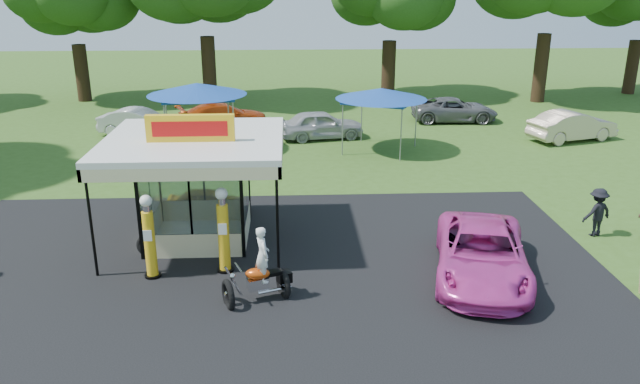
# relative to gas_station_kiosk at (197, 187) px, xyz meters

# --- Properties ---
(ground) EXTENTS (120.00, 120.00, 0.00)m
(ground) POSITION_rel_gas_station_kiosk_xyz_m (2.00, -4.99, -1.78)
(ground) COLOR #35551A
(ground) RESTS_ON ground
(asphalt_apron) EXTENTS (20.00, 14.00, 0.04)m
(asphalt_apron) POSITION_rel_gas_station_kiosk_xyz_m (2.00, -2.99, -1.76)
(asphalt_apron) COLOR black
(asphalt_apron) RESTS_ON ground
(gas_station_kiosk) EXTENTS (5.40, 5.40, 4.18)m
(gas_station_kiosk) POSITION_rel_gas_station_kiosk_xyz_m (0.00, 0.00, 0.00)
(gas_station_kiosk) COLOR white
(gas_station_kiosk) RESTS_ON ground
(gas_pump_left) EXTENTS (0.46, 0.46, 2.46)m
(gas_pump_left) POSITION_rel_gas_station_kiosk_xyz_m (-0.98, -2.68, -0.60)
(gas_pump_left) COLOR black
(gas_pump_left) RESTS_ON ground
(gas_pump_right) EXTENTS (0.48, 0.48, 2.55)m
(gas_pump_right) POSITION_rel_gas_station_kiosk_xyz_m (1.03, -2.42, -0.56)
(gas_pump_right) COLOR black
(gas_pump_right) RESTS_ON ground
(motorcycle) EXTENTS (1.87, 1.38, 2.13)m
(motorcycle) POSITION_rel_gas_station_kiosk_xyz_m (2.12, -4.12, -0.96)
(motorcycle) COLOR black
(motorcycle) RESTS_ON ground
(spare_tires) EXTENTS (0.82, 0.49, 0.71)m
(spare_tires) POSITION_rel_gas_station_kiosk_xyz_m (-1.35, -1.23, -1.44)
(spare_tires) COLOR black
(spare_tires) RESTS_ON ground
(kiosk_car) EXTENTS (2.82, 1.13, 0.96)m
(kiosk_car) POSITION_rel_gas_station_kiosk_xyz_m (-0.00, 2.21, -1.30)
(kiosk_car) COLOR yellow
(kiosk_car) RESTS_ON ground
(pink_sedan) EXTENTS (3.61, 5.72, 1.47)m
(pink_sedan) POSITION_rel_gas_station_kiosk_xyz_m (8.21, -3.13, -1.05)
(pink_sedan) COLOR #DB3BA5
(pink_sedan) RESTS_ON ground
(spectator_east_a) EXTENTS (1.18, 0.89, 1.61)m
(spectator_east_a) POSITION_rel_gas_station_kiosk_xyz_m (12.83, -0.31, -0.98)
(spectator_east_a) COLOR black
(spectator_east_a) RESTS_ON ground
(bg_car_a) EXTENTS (4.51, 2.38, 1.41)m
(bg_car_a) POSITION_rel_gas_station_kiosk_xyz_m (-5.02, 14.20, -1.08)
(bg_car_a) COLOR beige
(bg_car_a) RESTS_ON ground
(bg_car_b) EXTENTS (5.36, 3.65, 1.44)m
(bg_car_b) POSITION_rel_gas_station_kiosk_xyz_m (-0.72, 15.34, -1.06)
(bg_car_b) COLOR #B83F0E
(bg_car_b) RESTS_ON ground
(bg_car_c) EXTENTS (4.59, 2.51, 1.48)m
(bg_car_c) POSITION_rel_gas_station_kiosk_xyz_m (4.56, 12.99, -1.04)
(bg_car_c) COLOR #ACAAAF
(bg_car_c) RESTS_ON ground
(bg_car_d) EXTENTS (5.00, 2.42, 1.37)m
(bg_car_d) POSITION_rel_gas_station_kiosk_xyz_m (12.52, 16.72, -1.10)
(bg_car_d) COLOR #5B5B5D
(bg_car_d) RESTS_ON ground
(bg_car_e) EXTENTS (4.89, 2.92, 1.52)m
(bg_car_e) POSITION_rel_gas_station_kiosk_xyz_m (17.44, 11.99, -1.02)
(bg_car_e) COLOR beige
(bg_car_e) RESTS_ON ground
(tent_west) EXTENTS (4.69, 4.69, 3.28)m
(tent_west) POSITION_rel_gas_station_kiosk_xyz_m (-1.42, 10.92, 1.19)
(tent_west) COLOR gray
(tent_west) RESTS_ON ground
(tent_east) EXTENTS (4.35, 4.35, 3.04)m
(tent_east) POSITION_rel_gas_station_kiosk_xyz_m (7.27, 10.48, 0.97)
(tent_east) COLOR gray
(tent_east) RESTS_ON ground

